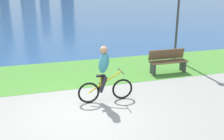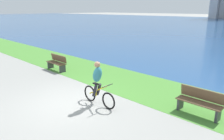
% 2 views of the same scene
% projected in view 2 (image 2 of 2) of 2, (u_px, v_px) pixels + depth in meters
% --- Properties ---
extents(ground_plane, '(300.00, 300.00, 0.00)m').
position_uv_depth(ground_plane, '(70.00, 103.00, 8.28)').
color(ground_plane, gray).
extents(grass_strip_bayside, '(120.00, 3.33, 0.01)m').
position_uv_depth(grass_strip_bayside, '(128.00, 82.00, 10.70)').
color(grass_strip_bayside, '#478433').
rests_on(grass_strip_bayside, ground).
extents(cyclist_lead, '(1.67, 0.52, 1.68)m').
position_uv_depth(cyclist_lead, '(98.00, 84.00, 7.95)').
color(cyclist_lead, black).
rests_on(cyclist_lead, ground).
extents(bench_near_path, '(1.50, 0.47, 0.90)m').
position_uv_depth(bench_near_path, '(200.00, 102.00, 7.31)').
color(bench_near_path, brown).
rests_on(bench_near_path, ground).
extents(bench_far_along_path, '(1.50, 0.47, 0.90)m').
position_uv_depth(bench_far_along_path, '(57.00, 63.00, 12.66)').
color(bench_far_along_path, brown).
rests_on(bench_far_along_path, ground).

